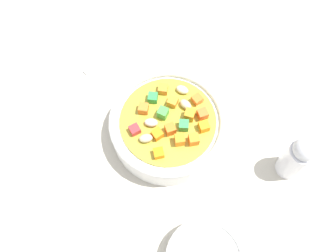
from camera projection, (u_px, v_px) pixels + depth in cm
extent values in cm
cube|color=#BAB2A0|center=(168.00, 135.00, 56.99)|extent=(140.00, 140.00, 2.00)
cylinder|color=white|center=(168.00, 127.00, 54.26)|extent=(16.81, 16.81, 3.95)
torus|color=white|center=(168.00, 121.00, 52.15)|extent=(16.90, 16.90, 1.10)
cylinder|color=#A89A2F|center=(168.00, 121.00, 52.27)|extent=(13.78, 13.78, 0.40)
cube|color=orange|center=(143.00, 108.00, 52.13)|extent=(1.47, 1.47, 1.29)
cube|color=orange|center=(197.00, 99.00, 52.83)|extent=(1.88, 1.88, 1.10)
cube|color=red|center=(135.00, 130.00, 50.93)|extent=(1.89, 1.89, 1.08)
cube|color=orange|center=(163.00, 89.00, 53.48)|extent=(1.45, 1.45, 1.13)
cube|color=orange|center=(162.00, 154.00, 49.48)|extent=(1.79, 1.79, 1.10)
cube|color=green|center=(184.00, 125.00, 51.05)|extent=(1.55, 1.55, 1.32)
ellipsoid|color=beige|center=(151.00, 123.00, 51.37)|extent=(2.02, 1.46, 1.06)
cube|color=green|center=(163.00, 113.00, 51.70)|extent=(1.57, 1.57, 1.56)
cube|color=orange|center=(170.00, 101.00, 52.69)|extent=(1.55, 1.55, 1.14)
cube|color=orange|center=(170.00, 129.00, 50.69)|extent=(1.85, 1.85, 1.56)
cube|color=orange|center=(202.00, 114.00, 51.69)|extent=(1.86, 1.86, 1.44)
cube|color=orange|center=(180.00, 140.00, 50.05)|extent=(1.74, 1.74, 1.58)
ellipsoid|color=#C8BB90|center=(146.00, 138.00, 50.37)|extent=(2.19, 1.82, 1.14)
ellipsoid|color=beige|center=(182.00, 90.00, 53.53)|extent=(2.08, 1.57, 0.99)
cube|color=orange|center=(194.00, 139.00, 50.07)|extent=(1.77, 1.77, 1.59)
cube|color=orange|center=(157.00, 134.00, 50.60)|extent=(1.88, 1.88, 1.19)
cube|color=green|center=(153.00, 98.00, 52.89)|extent=(1.49, 1.49, 1.17)
cube|color=orange|center=(204.00, 125.00, 51.06)|extent=(1.84, 1.84, 1.35)
ellipsoid|color=beige|center=(186.00, 104.00, 52.46)|extent=(2.22, 1.96, 1.15)
cube|color=orange|center=(190.00, 115.00, 51.57)|extent=(1.39, 1.39, 1.58)
cylinder|color=silver|center=(111.00, 48.00, 61.81)|extent=(6.22, 11.56, 0.85)
ellipsoid|color=silver|center=(55.00, 99.00, 57.83)|extent=(3.49, 4.12, 0.92)
cylinder|color=silver|center=(295.00, 160.00, 50.55)|extent=(3.59, 3.59, 7.12)
sphere|color=silver|center=(306.00, 149.00, 46.55)|extent=(3.23, 3.23, 3.23)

